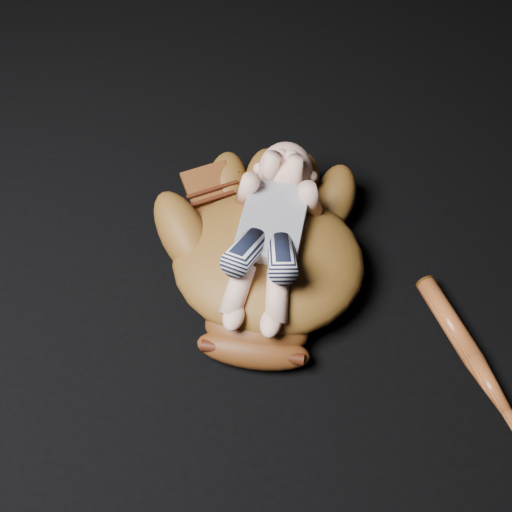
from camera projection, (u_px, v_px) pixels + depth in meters
name	position (u px, v px, depth m)	size (l,w,h in m)	color
baseball_glove	(268.00, 254.00, 1.21)	(0.45, 0.52, 0.16)	#5D3813
newborn_baby	(270.00, 233.00, 1.16)	(0.19, 0.41, 0.16)	#E8AC95
baseball_bat	(480.00, 370.00, 1.13)	(0.04, 0.40, 0.04)	#9E481E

